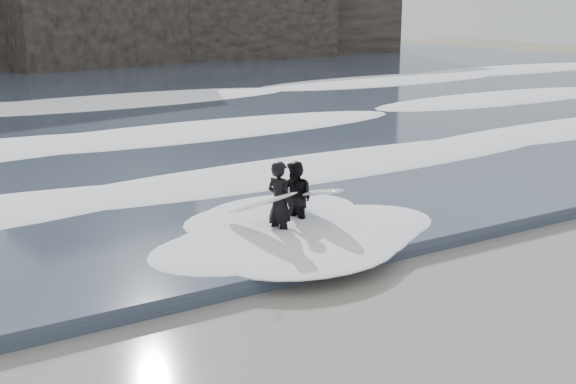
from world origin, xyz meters
The scene contains 6 objects.
ground centered at (0.00, 0.00, 0.00)m, with size 120.00×120.00×0.00m, color #787056.
foam_near centered at (0.00, 9.00, 0.40)m, with size 60.00×3.20×0.20m, color white.
foam_mid centered at (0.00, 16.00, 0.42)m, with size 60.00×4.00×0.24m, color white.
foam_far centered at (0.00, 25.00, 0.45)m, with size 60.00×4.80×0.30m, color white.
surfer_left centered at (1.29, 5.05, 0.86)m, with size 1.22×1.96×1.70m.
surfer_right centered at (2.03, 5.35, 0.79)m, with size 1.17×2.27×1.56m.
Camera 1 is at (-5.65, -6.80, 4.79)m, focal length 45.00 mm.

